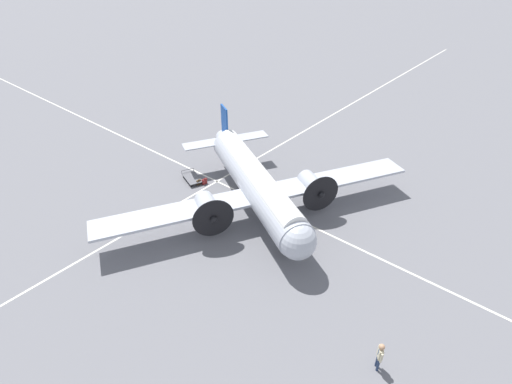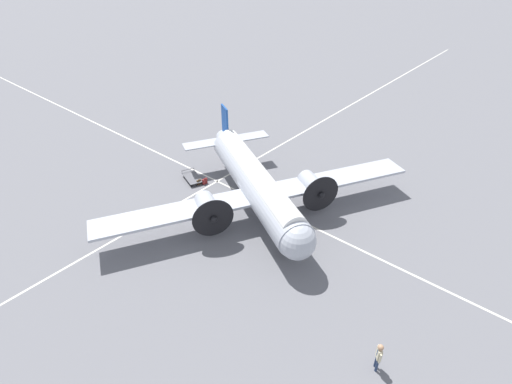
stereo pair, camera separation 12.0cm
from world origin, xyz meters
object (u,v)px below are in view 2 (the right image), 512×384
suitcase_near_door (205,181)px  suitcase_upright_spare (199,182)px  crew_foreground (379,355)px  baggage_cart (192,177)px  airliner_main (258,185)px

suitcase_near_door → suitcase_upright_spare: suitcase_near_door is taller
crew_foreground → baggage_cart: size_ratio=0.72×
crew_foreground → baggage_cart: bearing=37.1°
suitcase_upright_spare → crew_foreground: bearing=-107.7°
suitcase_near_door → baggage_cart: size_ratio=0.21×
suitcase_near_door → suitcase_upright_spare: bearing=139.4°
crew_foreground → suitcase_near_door: size_ratio=3.42×
suitcase_near_door → baggage_cart: baggage_cart is taller
airliner_main → suitcase_near_door: size_ratio=41.57×
crew_foreground → suitcase_near_door: bearing=35.2°
crew_foreground → suitcase_upright_spare: bearing=36.5°
airliner_main → suitcase_upright_spare: size_ratio=46.00×
airliner_main → crew_foreground: bearing=2.8°
baggage_cart → crew_foreground: bearing=4.1°
crew_foreground → baggage_cart: (6.19, 20.11, -0.83)m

